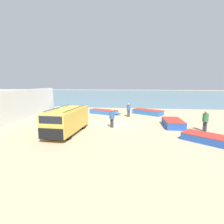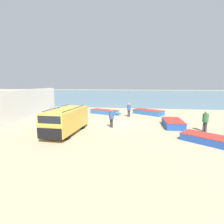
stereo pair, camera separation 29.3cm
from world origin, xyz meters
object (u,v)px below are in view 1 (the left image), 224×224
parked_van (67,120)px  fishing_rowboat_3 (173,123)px  fisherman_1 (112,117)px  fishing_rowboat_5 (52,118)px  fisherman_2 (129,109)px  fishing_rowboat_1 (147,112)px  fisherman_0 (205,119)px  fishing_rowboat_0 (213,139)px  fishing_rowboat_4 (105,112)px  fishing_rowboat_2 (69,110)px

parked_van → fishing_rowboat_3: parked_van is taller
fishing_rowboat_3 → fisherman_1: size_ratio=2.25×
fishing_rowboat_5 → fisherman_2: bearing=97.0°
fisherman_1 → fishing_rowboat_1: bearing=174.8°
fishing_rowboat_3 → fisherman_0: (2.36, -1.61, 0.75)m
fishing_rowboat_0 → fisherman_1: bearing=-166.6°
fishing_rowboat_4 → fisherman_1: 7.46m
fisherman_2 → fishing_rowboat_2: bearing=50.3°
fisherman_2 → fishing_rowboat_1: bearing=-71.1°
fishing_rowboat_5 → fisherman_2: (8.28, 3.76, 0.68)m
fisherman_1 → fisherman_2: 5.84m
fishing_rowboat_1 → fishing_rowboat_5: 12.20m
parked_van → fisherman_0: size_ratio=2.99×
fishing_rowboat_1 → fisherman_2: size_ratio=2.69×
parked_van → fishing_rowboat_0: size_ratio=1.32×
fishing_rowboat_2 → fishing_rowboat_3: (13.26, -7.11, 0.01)m
parked_van → fisherman_1: size_ratio=3.12×
parked_van → fisherman_1: parked_van is taller
fishing_rowboat_2 → fishing_rowboat_4: 5.65m
parked_van → fishing_rowboat_5: 5.49m
fishing_rowboat_0 → fishing_rowboat_1: (-3.76, 11.26, 0.05)m
fishing_rowboat_3 → fisherman_2: bearing=44.8°
fishing_rowboat_3 → fishing_rowboat_0: bearing=-160.8°
fishing_rowboat_4 → parked_van: bearing=-77.0°
fishing_rowboat_1 → fishing_rowboat_3: fishing_rowboat_3 is taller
fisherman_0 → fishing_rowboat_3: bearing=100.4°
fishing_rowboat_0 → fishing_rowboat_1: size_ratio=0.90×
fishing_rowboat_3 → fisherman_0: bearing=-125.0°
fisherman_0 → fisherman_1: bearing=132.4°
parked_van → fisherman_2: size_ratio=3.20×
fishing_rowboat_1 → fisherman_2: (-2.41, -2.13, 0.70)m
fishing_rowboat_2 → fisherman_2: (8.80, -2.72, 0.69)m
fishing_rowboat_5 → fisherman_1: size_ratio=2.29×
fisherman_1 → fishing_rowboat_3: bearing=123.0°
fishing_rowboat_0 → fishing_rowboat_2: 19.10m
fishing_rowboat_4 → fishing_rowboat_5: fishing_rowboat_5 is taller
fishing_rowboat_2 → fishing_rowboat_5: (0.52, -6.47, 0.01)m
fishing_rowboat_2 → fisherman_1: fisherman_1 is taller
fishing_rowboat_2 → fishing_rowboat_3: bearing=-176.1°
fishing_rowboat_0 → fisherman_2: (-6.18, 9.13, 0.74)m
parked_van → fisherman_0: 11.84m
fisherman_2 → fishing_rowboat_4: bearing=43.0°
fishing_rowboat_3 → fisherman_2: (-4.46, 4.39, 0.68)m
fishing_rowboat_4 → fisherman_0: fisherman_0 is taller
parked_van → fishing_rowboat_3: bearing=114.0°
fisherman_0 → fisherman_2: 9.08m
fisherman_1 → fisherman_2: size_ratio=1.03×
fisherman_1 → fisherman_0: bearing=108.3°
fishing_rowboat_3 → fishing_rowboat_5: (-12.74, 0.63, 0.00)m
fishing_rowboat_4 → fishing_rowboat_0: bearing=-25.9°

